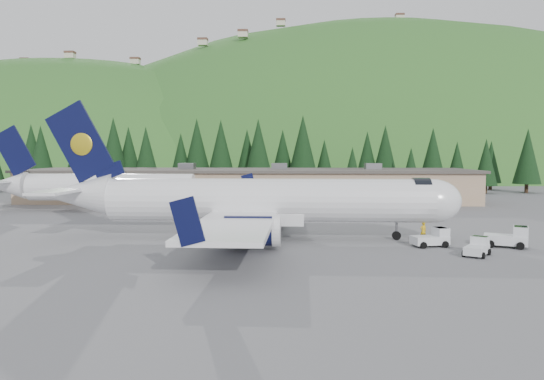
{
  "coord_description": "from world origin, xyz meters",
  "views": [
    {
      "loc": [
        2.01,
        -47.39,
        7.74
      ],
      "look_at": [
        0.0,
        6.0,
        4.0
      ],
      "focal_mm": 35.0,
      "sensor_mm": 36.0,
      "label": 1
    }
  ],
  "objects_px": {
    "second_airliner": "(90,186)",
    "baggage_tug_a": "(433,238)",
    "airliner": "(257,202)",
    "ramp_worker": "(423,231)",
    "baggage_tug_b": "(510,238)",
    "baggage_tug_c": "(478,247)",
    "terminal_building": "(249,185)"
  },
  "relations": [
    {
      "from": "second_airliner",
      "to": "baggage_tug_a",
      "type": "xyz_separation_m",
      "value": [
        38.63,
        -25.43,
        -2.63
      ]
    },
    {
      "from": "airliner",
      "to": "ramp_worker",
      "type": "xyz_separation_m",
      "value": [
        14.7,
        -0.67,
        -2.49
      ]
    },
    {
      "from": "ramp_worker",
      "to": "airliner",
      "type": "bearing_deg",
      "value": -24.17
    },
    {
      "from": "baggage_tug_a",
      "to": "baggage_tug_b",
      "type": "distance_m",
      "value": 6.21
    },
    {
      "from": "ramp_worker",
      "to": "baggage_tug_c",
      "type": "bearing_deg",
      "value": 88.92
    },
    {
      "from": "ramp_worker",
      "to": "baggage_tug_b",
      "type": "bearing_deg",
      "value": 133.25
    },
    {
      "from": "baggage_tug_b",
      "to": "ramp_worker",
      "type": "height_order",
      "value": "baggage_tug_b"
    },
    {
      "from": "baggage_tug_c",
      "to": "baggage_tug_a",
      "type": "bearing_deg",
      "value": 64.99
    },
    {
      "from": "terminal_building",
      "to": "ramp_worker",
      "type": "relative_size",
      "value": 41.63
    },
    {
      "from": "baggage_tug_b",
      "to": "airliner",
      "type": "bearing_deg",
      "value": -167.48
    },
    {
      "from": "second_airliner",
      "to": "ramp_worker",
      "type": "bearing_deg",
      "value": -30.45
    },
    {
      "from": "baggage_tug_b",
      "to": "ramp_worker",
      "type": "relative_size",
      "value": 2.18
    },
    {
      "from": "terminal_building",
      "to": "ramp_worker",
      "type": "height_order",
      "value": "terminal_building"
    },
    {
      "from": "baggage_tug_b",
      "to": "baggage_tug_c",
      "type": "xyz_separation_m",
      "value": [
        -3.86,
        -3.62,
        -0.17
      ]
    },
    {
      "from": "second_airliner",
      "to": "baggage_tug_a",
      "type": "relative_size",
      "value": 8.6
    },
    {
      "from": "baggage_tug_b",
      "to": "second_airliner",
      "type": "bearing_deg",
      "value": 172.62
    },
    {
      "from": "baggage_tug_a",
      "to": "baggage_tug_b",
      "type": "height_order",
      "value": "baggage_tug_b"
    },
    {
      "from": "baggage_tug_b",
      "to": "terminal_building",
      "type": "relative_size",
      "value": 0.05
    },
    {
      "from": "airliner",
      "to": "baggage_tug_c",
      "type": "height_order",
      "value": "airliner"
    },
    {
      "from": "airliner",
      "to": "terminal_building",
      "type": "bearing_deg",
      "value": 97.1
    },
    {
      "from": "baggage_tug_c",
      "to": "ramp_worker",
      "type": "distance_m",
      "value": 7.04
    },
    {
      "from": "airliner",
      "to": "second_airliner",
      "type": "xyz_separation_m",
      "value": [
        -23.82,
        21.98,
        -0.01
      ]
    },
    {
      "from": "second_airliner",
      "to": "baggage_tug_a",
      "type": "distance_m",
      "value": 46.33
    },
    {
      "from": "baggage_tug_a",
      "to": "baggage_tug_c",
      "type": "height_order",
      "value": "baggage_tug_a"
    },
    {
      "from": "second_airliner",
      "to": "baggage_tug_c",
      "type": "height_order",
      "value": "second_airliner"
    },
    {
      "from": "airliner",
      "to": "baggage_tug_b",
      "type": "distance_m",
      "value": 21.48
    },
    {
      "from": "baggage_tug_a",
      "to": "terminal_building",
      "type": "xyz_separation_m",
      "value": [
        -18.72,
        41.43,
        1.93
      ]
    },
    {
      "from": "terminal_building",
      "to": "baggage_tug_c",
      "type": "bearing_deg",
      "value": -65.03
    },
    {
      "from": "airliner",
      "to": "ramp_worker",
      "type": "distance_m",
      "value": 14.92
    },
    {
      "from": "airliner",
      "to": "second_airliner",
      "type": "height_order",
      "value": "airliner"
    },
    {
      "from": "baggage_tug_a",
      "to": "terminal_building",
      "type": "height_order",
      "value": "terminal_building"
    },
    {
      "from": "airliner",
      "to": "terminal_building",
      "type": "height_order",
      "value": "airliner"
    }
  ]
}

